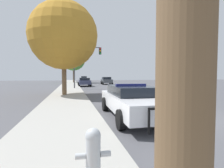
% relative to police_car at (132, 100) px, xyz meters
% --- Properties ---
extents(ground_plane, '(110.00, 110.00, 0.00)m').
position_rel_police_car_xyz_m(ground_plane, '(2.24, -0.57, -0.73)').
color(ground_plane, '#4F4F54').
extents(sidewalk_left, '(3.00, 110.00, 0.13)m').
position_rel_police_car_xyz_m(sidewalk_left, '(-2.86, -0.57, -0.67)').
color(sidewalk_left, '#A3A099').
rests_on(sidewalk_left, ground_plane).
extents(police_car, '(2.18, 5.29, 1.43)m').
position_rel_police_car_xyz_m(police_car, '(0.00, 0.00, 0.00)').
color(police_car, white).
rests_on(police_car, ground_plane).
extents(fire_hydrant, '(0.56, 0.24, 0.85)m').
position_rel_police_car_xyz_m(fire_hydrant, '(-2.21, -4.37, -0.15)').
color(fire_hydrant, '#B7BCC1').
rests_on(fire_hydrant, sidewalk_left).
extents(traffic_light, '(3.60, 0.35, 5.46)m').
position_rel_police_car_xyz_m(traffic_light, '(-0.80, 15.96, 3.23)').
color(traffic_light, '#424247').
rests_on(traffic_light, sidewalk_left).
extents(car_background_oncoming, '(2.18, 4.10, 1.43)m').
position_rel_police_car_xyz_m(car_background_oncoming, '(4.20, 26.62, 0.03)').
color(car_background_oncoming, '#474C51').
rests_on(car_background_oncoming, ground_plane).
extents(car_background_midblock, '(2.00, 4.10, 1.36)m').
position_rel_police_car_xyz_m(car_background_midblock, '(-0.52, 21.31, 0.01)').
color(car_background_midblock, '#333856').
rests_on(car_background_midblock, ground_plane).
extents(car_background_distant, '(2.20, 4.15, 1.48)m').
position_rel_police_car_xyz_m(car_background_distant, '(0.97, 43.49, 0.05)').
color(car_background_distant, '#333856').
rests_on(car_background_distant, ground_plane).
extents(tree_sidewalk_near, '(5.79, 5.79, 7.94)m').
position_rel_police_car_xyz_m(tree_sidewalk_near, '(-3.14, 8.50, 4.43)').
color(tree_sidewalk_near, brown).
rests_on(tree_sidewalk_near, sidewalk_left).
extents(tree_sidewalk_far, '(5.40, 5.40, 8.09)m').
position_rel_police_car_xyz_m(tree_sidewalk_far, '(-2.05, 34.16, 4.78)').
color(tree_sidewalk_far, '#4C3823').
rests_on(tree_sidewalk_far, sidewalk_left).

